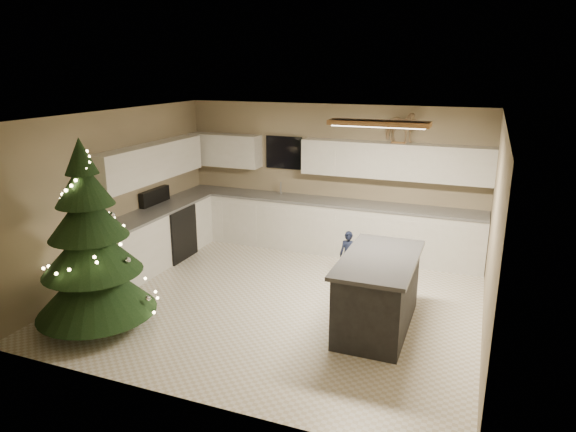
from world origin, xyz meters
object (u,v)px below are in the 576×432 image
at_px(toddler, 348,255).
at_px(rocking_horse, 399,127).
at_px(christmas_tree, 91,254).
at_px(island, 378,292).
at_px(bar_stool, 356,272).

bearing_deg(toddler, rocking_horse, 67.53).
distance_m(christmas_tree, toddler, 3.78).
relative_size(island, bar_stool, 2.74).
bearing_deg(island, bar_stool, 126.11).
xyz_separation_m(bar_stool, christmas_tree, (-2.90, -1.88, 0.53)).
bearing_deg(bar_stool, toddler, 111.72).
height_order(island, toddler, island).
relative_size(island, christmas_tree, 0.70).
relative_size(christmas_tree, rocking_horse, 3.70).
distance_m(bar_stool, toddler, 0.90).
xyz_separation_m(toddler, rocking_horse, (0.48, 1.22, 1.89)).
bearing_deg(island, rocking_horse, 95.90).
distance_m(island, toddler, 1.60).
distance_m(bar_stool, christmas_tree, 3.49).
height_order(island, bar_stool, island).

